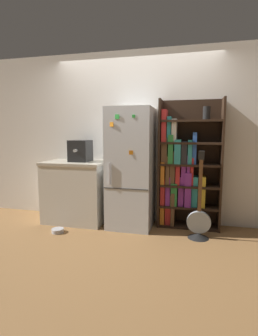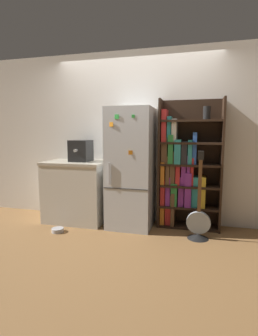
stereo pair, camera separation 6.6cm
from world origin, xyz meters
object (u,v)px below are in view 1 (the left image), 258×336
Objects in this scene: espresso_machine at (80,151)px; guitar at (199,226)px; refrigerator at (131,168)px; bookshelf at (183,170)px; pet_bowl at (58,230)px.

espresso_machine is 0.31× the size of guitar.
espresso_machine is at bearing 176.89° from refrigerator.
pet_bowl is at bearing -157.22° from bookshelf.
guitar is at bearing -14.78° from refrigerator.
espresso_machine reaches higher than pet_bowl.
refrigerator is at bearing 29.40° from pet_bowl.
guitar is at bearing 7.95° from pet_bowl.
refrigerator is at bearing -3.11° from espresso_machine.
refrigerator is 4.81× the size of espresso_machine.
bookshelf is at bearing 118.58° from guitar.
pet_bowl is at bearing -172.05° from guitar.
guitar is (0.23, -0.43, -0.66)m from bookshelf.
guitar reaches higher than pet_bowl.
refrigerator is 1.22m from guitar.
bookshelf is 1.57m from espresso_machine.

